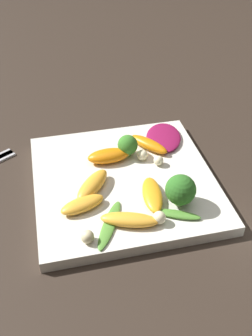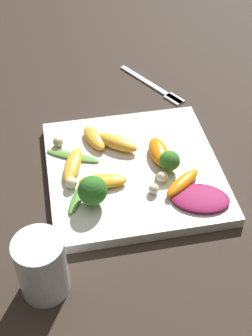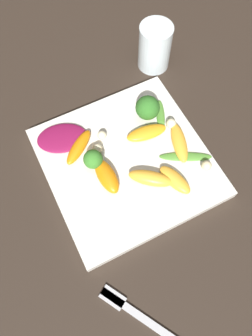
# 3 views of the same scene
# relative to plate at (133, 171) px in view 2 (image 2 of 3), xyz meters

# --- Properties ---
(ground_plane) EXTENTS (2.40, 2.40, 0.00)m
(ground_plane) POSITION_rel_plate_xyz_m (0.00, 0.00, -0.01)
(ground_plane) COLOR #2D231C
(plate) EXTENTS (0.27, 0.27, 0.02)m
(plate) POSITION_rel_plate_xyz_m (0.00, 0.00, 0.00)
(plate) COLOR silver
(plate) RESTS_ON ground_plane
(drinking_glass) EXTENTS (0.06, 0.06, 0.09)m
(drinking_glass) POSITION_rel_plate_xyz_m (-0.15, -0.18, 0.04)
(drinking_glass) COLOR silver
(drinking_glass) RESTS_ON ground_plane
(fork) EXTENTS (0.10, 0.16, 0.01)m
(fork) POSITION_rel_plate_xyz_m (0.09, 0.23, -0.01)
(fork) COLOR #B2B2B7
(fork) RESTS_ON ground_plane
(radicchio_leaf_0) EXTENTS (0.10, 0.08, 0.01)m
(radicchio_leaf_0) POSITION_rel_plate_xyz_m (0.08, -0.09, 0.01)
(radicchio_leaf_0) COLOR maroon
(radicchio_leaf_0) RESTS_ON plate
(orange_segment_0) EXTENTS (0.08, 0.04, 0.01)m
(orange_segment_0) POSITION_rel_plate_xyz_m (-0.05, -0.03, 0.02)
(orange_segment_0) COLOR orange
(orange_segment_0) RESTS_ON plate
(orange_segment_1) EXTENTS (0.04, 0.07, 0.02)m
(orange_segment_1) POSITION_rel_plate_xyz_m (-0.05, 0.07, 0.02)
(orange_segment_1) COLOR #FCAD33
(orange_segment_1) RESTS_ON plate
(orange_segment_2) EXTENTS (0.03, 0.07, 0.02)m
(orange_segment_2) POSITION_rel_plate_xyz_m (0.05, 0.01, 0.02)
(orange_segment_2) COLOR orange
(orange_segment_2) RESTS_ON plate
(orange_segment_3) EXTENTS (0.07, 0.07, 0.02)m
(orange_segment_3) POSITION_rel_plate_xyz_m (-0.02, 0.05, 0.02)
(orange_segment_3) COLOR #FCAD33
(orange_segment_3) RESTS_ON plate
(orange_segment_4) EXTENTS (0.05, 0.08, 0.02)m
(orange_segment_4) POSITION_rel_plate_xyz_m (-0.10, 0.01, 0.02)
(orange_segment_4) COLOR #FCAD33
(orange_segment_4) RESTS_ON plate
(orange_segment_5) EXTENTS (0.07, 0.06, 0.02)m
(orange_segment_5) POSITION_rel_plate_xyz_m (0.06, -0.06, 0.02)
(orange_segment_5) COLOR orange
(orange_segment_5) RESTS_ON plate
(broccoli_floret_0) EXTENTS (0.04, 0.04, 0.05)m
(broccoli_floret_0) POSITION_rel_plate_xyz_m (-0.07, -0.06, 0.04)
(broccoli_floret_0) COLOR #84AD5B
(broccoli_floret_0) RESTS_ON plate
(broccoli_floret_1) EXTENTS (0.03, 0.03, 0.04)m
(broccoli_floret_1) POSITION_rel_plate_xyz_m (0.05, -0.02, 0.03)
(broccoli_floret_1) COLOR #84AD5B
(broccoli_floret_1) RESTS_ON plate
(arugula_sprig_0) EXTENTS (0.09, 0.06, 0.00)m
(arugula_sprig_0) POSITION_rel_plate_xyz_m (-0.09, 0.04, 0.01)
(arugula_sprig_0) COLOR #518E33
(arugula_sprig_0) RESTS_ON plate
(arugula_sprig_1) EXTENTS (0.04, 0.07, 0.01)m
(arugula_sprig_1) POSITION_rel_plate_xyz_m (-0.10, -0.05, 0.01)
(arugula_sprig_1) COLOR #518E33
(arugula_sprig_1) RESTS_ON plate
(macadamia_nut_0) EXTENTS (0.02, 0.02, 0.02)m
(macadamia_nut_0) POSITION_rel_plate_xyz_m (-0.10, -0.03, 0.02)
(macadamia_nut_0) COLOR beige
(macadamia_nut_0) RESTS_ON plate
(macadamia_nut_1) EXTENTS (0.02, 0.02, 0.02)m
(macadamia_nut_1) POSITION_rel_plate_xyz_m (0.04, -0.04, 0.02)
(macadamia_nut_1) COLOR beige
(macadamia_nut_1) RESTS_ON plate
(macadamia_nut_2) EXTENTS (0.02, 0.02, 0.02)m
(macadamia_nut_2) POSITION_rel_plate_xyz_m (-0.11, 0.07, 0.02)
(macadamia_nut_2) COLOR beige
(macadamia_nut_2) RESTS_ON plate
(macadamia_nut_3) EXTENTS (0.02, 0.02, 0.02)m
(macadamia_nut_3) POSITION_rel_plate_xyz_m (0.02, -0.06, 0.02)
(macadamia_nut_3) COLOR beige
(macadamia_nut_3) RESTS_ON plate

